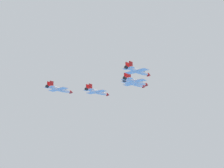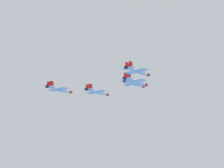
# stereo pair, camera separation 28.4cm
# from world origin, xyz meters

# --- Properties ---
(jet_lead) EXTENTS (15.68, 9.52, 3.30)m
(jet_lead) POSITION_xyz_m (-11.29, -14.29, 122.25)
(jet_lead) COLOR white
(jet_left_wingman) EXTENTS (15.69, 9.55, 3.30)m
(jet_left_wingman) POSITION_xyz_m (-24.14, -4.03, 117.91)
(jet_left_wingman) COLOR white
(jet_right_wingman) EXTENTS (16.15, 9.79, 3.40)m
(jet_right_wingman) POSITION_xyz_m (-23.48, -25.32, 118.92)
(jet_right_wingman) COLOR white
(jet_left_outer) EXTENTS (15.82, 9.63, 3.33)m
(jet_left_outer) POSITION_xyz_m (-36.98, 6.23, 118.46)
(jet_left_outer) COLOR white
(jet_right_outer) EXTENTS (15.30, 9.28, 3.22)m
(jet_right_outer) POSITION_xyz_m (-35.68, -36.34, 118.55)
(jet_right_outer) COLOR white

